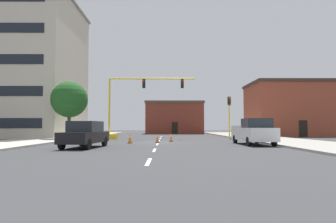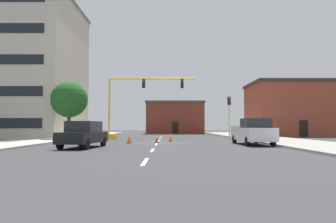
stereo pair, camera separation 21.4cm
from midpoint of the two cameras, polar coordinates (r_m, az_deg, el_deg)
name	(u,v)px [view 1 (the left image)]	position (r m, az deg, el deg)	size (l,w,h in m)	color
ground_plane	(158,142)	(25.52, -2.17, -6.12)	(160.00, 160.00, 0.00)	#38383A
sidewalk_left	(61,138)	(35.70, -20.65, -4.92)	(6.00, 56.00, 0.14)	#B2ADA3
sidewalk_right	(259,138)	(35.17, 17.48, -5.00)	(6.00, 56.00, 0.14)	#9E998E
lane_stripe_seg_0	(149,162)	(11.58, -4.41, -9.90)	(0.16, 2.40, 0.01)	silver
lane_stripe_seg_1	(154,150)	(17.04, -3.09, -7.67)	(0.16, 2.40, 0.01)	silver
lane_stripe_seg_2	(157,144)	(22.52, -2.42, -6.53)	(0.16, 2.40, 0.01)	silver
lane_stripe_seg_3	(159,141)	(28.01, -2.01, -5.83)	(0.16, 2.40, 0.01)	silver
lane_stripe_seg_4	(160,138)	(33.51, -1.73, -5.36)	(0.16, 2.40, 0.01)	silver
lane_stripe_seg_5	(161,137)	(39.00, -1.54, -5.02)	(0.16, 2.40, 0.01)	silver
building_tall_left	(20,70)	(43.11, -27.42, 7.40)	(14.78, 13.60, 17.81)	beige
building_brick_center	(174,118)	(55.69, 1.12, -1.25)	(11.00, 7.56, 6.11)	brown
building_row_right	(289,109)	(45.55, 22.85, 0.42)	(11.50, 8.52, 7.79)	brown
traffic_signal_gantry	(122,118)	(32.35, -9.30, -1.29)	(10.48, 1.20, 6.83)	yellow
traffic_light_pole_right	(229,108)	(33.62, 11.91, 0.72)	(0.32, 0.47, 4.80)	yellow
tree_left_near	(69,100)	(31.95, -19.20, 2.24)	(3.79, 3.79, 6.13)	#4C3823
pickup_truck_white	(253,132)	(22.94, 16.32, -3.92)	(2.11, 5.44, 1.99)	white
sedan_black_near_left	(85,134)	(19.66, -16.47, -4.35)	(2.33, 4.67, 1.74)	black
traffic_cone_roadside_a	(171,137)	(26.49, 0.38, -5.17)	(0.36, 0.36, 0.78)	black
traffic_cone_roadside_b	(130,139)	(24.09, -7.87, -5.39)	(0.36, 0.36, 0.76)	black
traffic_cone_roadside_c	(157,138)	(24.98, -2.35, -5.35)	(0.36, 0.36, 0.74)	black
traffic_cone_roadside_d	(130,138)	(26.12, -7.71, -5.23)	(0.36, 0.36, 0.73)	black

